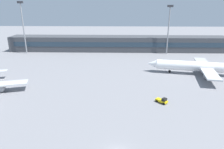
{
  "coord_description": "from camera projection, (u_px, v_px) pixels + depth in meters",
  "views": [
    {
      "loc": [
        -0.1,
        -34.58,
        28.49
      ],
      "look_at": [
        -2.24,
        40.0,
        3.0
      ],
      "focal_mm": 33.68,
      "sensor_mm": 36.0,
      "label": 1
    }
  ],
  "objects": [
    {
      "name": "airplane_mid",
      "position": [
        203.0,
        67.0,
        86.97
      ],
      "size": [
        45.4,
        32.02,
        11.28
      ],
      "color": "white",
      "rests_on": "ground_plane"
    },
    {
      "name": "baggage_tug_yellow",
      "position": [
        162.0,
        101.0,
        62.83
      ],
      "size": [
        3.61,
        3.6,
        1.75
      ],
      "color": "yellow",
      "rests_on": "ground_plane"
    },
    {
      "name": "ground_plane",
      "position": [
        118.0,
        82.0,
        79.75
      ],
      "size": [
        400.0,
        400.0,
        0.0
      ],
      "primitive_type": "plane",
      "color": "gray"
    },
    {
      "name": "floodlight_tower_west",
      "position": [
        23.0,
        24.0,
        120.15
      ],
      "size": [
        3.2,
        0.8,
        29.47
      ],
      "color": "gray",
      "rests_on": "ground_plane"
    },
    {
      "name": "floodlight_tower_east",
      "position": [
        169.0,
        27.0,
        118.69
      ],
      "size": [
        3.2,
        0.8,
        27.48
      ],
      "color": "gray",
      "rests_on": "ground_plane"
    },
    {
      "name": "terminal_building",
      "position": [
        118.0,
        44.0,
        130.57
      ],
      "size": [
        132.7,
        12.13,
        9.0
      ],
      "color": "#3F4247",
      "rests_on": "ground_plane"
    }
  ]
}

